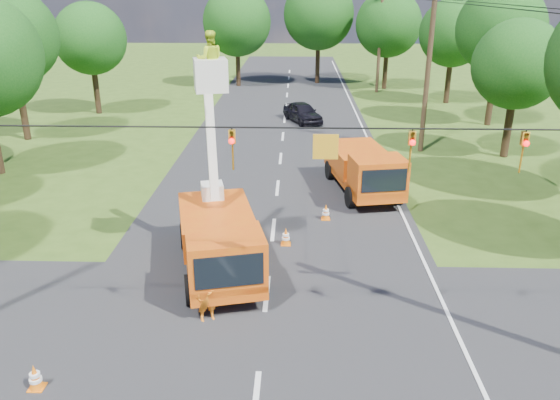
{
  "coord_description": "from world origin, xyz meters",
  "views": [
    {
      "loc": [
        0.91,
        -10.42,
        9.36
      ],
      "look_at": [
        0.38,
        6.83,
        2.6
      ],
      "focal_mm": 35.0,
      "sensor_mm": 36.0,
      "label": 1
    }
  ],
  "objects_px": {
    "tree_left_e": "(10,37)",
    "tree_far_a": "(237,22)",
    "traffic_cone_3": "(35,377)",
    "traffic_cone_2": "(326,212)",
    "tree_far_c": "(388,24)",
    "traffic_cone_1": "(286,237)",
    "tree_right_d": "(501,29)",
    "pole_right_mid": "(428,66)",
    "traffic_cone_6": "(372,171)",
    "ground_worker": "(207,294)",
    "bucket_truck": "(219,228)",
    "tree_right_e": "(453,33)",
    "distant_car": "(303,112)",
    "pole_right_far": "(380,36)",
    "tree_far_b": "(319,14)",
    "second_truck": "(364,169)",
    "tree_left_f": "(90,39)",
    "tree_right_c": "(518,65)"
  },
  "relations": [
    {
      "from": "tree_left_e",
      "to": "tree_far_a",
      "type": "bearing_deg",
      "value": 60.67
    },
    {
      "from": "traffic_cone_3",
      "to": "tree_left_e",
      "type": "relative_size",
      "value": 0.08
    },
    {
      "from": "traffic_cone_2",
      "to": "traffic_cone_3",
      "type": "height_order",
      "value": "same"
    },
    {
      "from": "tree_far_c",
      "to": "traffic_cone_2",
      "type": "bearing_deg",
      "value": -102.53
    },
    {
      "from": "traffic_cone_1",
      "to": "tree_right_d",
      "type": "relative_size",
      "value": 0.07
    },
    {
      "from": "pole_right_mid",
      "to": "tree_right_d",
      "type": "relative_size",
      "value": 1.03
    },
    {
      "from": "traffic_cone_2",
      "to": "traffic_cone_6",
      "type": "bearing_deg",
      "value": 64.63
    },
    {
      "from": "traffic_cone_2",
      "to": "ground_worker",
      "type": "bearing_deg",
      "value": -116.78
    },
    {
      "from": "bucket_truck",
      "to": "tree_far_c",
      "type": "distance_m",
      "value": 39.42
    },
    {
      "from": "bucket_truck",
      "to": "pole_right_mid",
      "type": "relative_size",
      "value": 0.81
    },
    {
      "from": "traffic_cone_1",
      "to": "tree_right_e",
      "type": "relative_size",
      "value": 0.08
    },
    {
      "from": "distant_car",
      "to": "traffic_cone_6",
      "type": "relative_size",
      "value": 6.03
    },
    {
      "from": "distant_car",
      "to": "bucket_truck",
      "type": "bearing_deg",
      "value": -121.18
    },
    {
      "from": "bucket_truck",
      "to": "tree_left_e",
      "type": "xyz_separation_m",
      "value": [
        -15.1,
        17.54,
        4.78
      ]
    },
    {
      "from": "pole_right_far",
      "to": "tree_far_b",
      "type": "bearing_deg",
      "value": 137.73
    },
    {
      "from": "traffic_cone_2",
      "to": "pole_right_far",
      "type": "bearing_deg",
      "value": 78.46
    },
    {
      "from": "second_truck",
      "to": "traffic_cone_1",
      "type": "distance_m",
      "value": 6.98
    },
    {
      "from": "distant_car",
      "to": "pole_right_mid",
      "type": "bearing_deg",
      "value": -69.5
    },
    {
      "from": "ground_worker",
      "to": "tree_right_d",
      "type": "distance_m",
      "value": 30.93
    },
    {
      "from": "tree_right_d",
      "to": "tree_far_c",
      "type": "distance_m",
      "value": 15.92
    },
    {
      "from": "distant_car",
      "to": "tree_far_b",
      "type": "bearing_deg",
      "value": 61.04
    },
    {
      "from": "second_truck",
      "to": "tree_far_a",
      "type": "bearing_deg",
      "value": 96.4
    },
    {
      "from": "pole_right_mid",
      "to": "tree_left_e",
      "type": "height_order",
      "value": "pole_right_mid"
    },
    {
      "from": "traffic_cone_2",
      "to": "tree_far_a",
      "type": "xyz_separation_m",
      "value": [
        -7.21,
        33.81,
        5.83
      ]
    },
    {
      "from": "traffic_cone_1",
      "to": "tree_right_d",
      "type": "xyz_separation_m",
      "value": [
        14.26,
        20.33,
        6.32
      ]
    },
    {
      "from": "tree_left_f",
      "to": "traffic_cone_6",
      "type": "bearing_deg",
      "value": -37.61
    },
    {
      "from": "second_truck",
      "to": "traffic_cone_1",
      "type": "xyz_separation_m",
      "value": [
        -3.63,
        -5.9,
        -0.87
      ]
    },
    {
      "from": "distant_car",
      "to": "traffic_cone_1",
      "type": "distance_m",
      "value": 20.73
    },
    {
      "from": "ground_worker",
      "to": "traffic_cone_6",
      "type": "relative_size",
      "value": 2.52
    },
    {
      "from": "bucket_truck",
      "to": "pole_right_far",
      "type": "bearing_deg",
      "value": 60.55
    },
    {
      "from": "traffic_cone_2",
      "to": "pole_right_mid",
      "type": "xyz_separation_m",
      "value": [
        6.29,
        10.81,
        4.75
      ]
    },
    {
      "from": "second_truck",
      "to": "tree_far_b",
      "type": "relative_size",
      "value": 0.64
    },
    {
      "from": "second_truck",
      "to": "tree_right_e",
      "type": "height_order",
      "value": "tree_right_e"
    },
    {
      "from": "pole_right_far",
      "to": "tree_right_e",
      "type": "bearing_deg",
      "value": -43.33
    },
    {
      "from": "bucket_truck",
      "to": "pole_right_mid",
      "type": "xyz_separation_m",
      "value": [
        10.2,
        15.54,
        3.4
      ]
    },
    {
      "from": "pole_right_mid",
      "to": "traffic_cone_6",
      "type": "bearing_deg",
      "value": -125.0
    },
    {
      "from": "tree_right_c",
      "to": "ground_worker",
      "type": "bearing_deg",
      "value": -130.35
    },
    {
      "from": "tree_left_e",
      "to": "tree_right_d",
      "type": "xyz_separation_m",
      "value": [
        31.6,
        5.0,
        0.19
      ]
    },
    {
      "from": "tree_left_f",
      "to": "tree_far_b",
      "type": "distance_m",
      "value": 23.3
    },
    {
      "from": "tree_right_d",
      "to": "tree_far_b",
      "type": "xyz_separation_m",
      "value": [
        -11.8,
        18.0,
        0.13
      ]
    },
    {
      "from": "bucket_truck",
      "to": "tree_left_f",
      "type": "bearing_deg",
      "value": 103.72
    },
    {
      "from": "traffic_cone_6",
      "to": "tree_right_e",
      "type": "distance_m",
      "value": 22.71
    },
    {
      "from": "pole_right_far",
      "to": "traffic_cone_6",
      "type": "bearing_deg",
      "value": -98.18
    },
    {
      "from": "traffic_cone_3",
      "to": "pole_right_mid",
      "type": "xyz_separation_m",
      "value": [
        13.98,
        21.67,
        4.75
      ]
    },
    {
      "from": "ground_worker",
      "to": "tree_far_c",
      "type": "bearing_deg",
      "value": 48.43
    },
    {
      "from": "tree_left_f",
      "to": "tree_right_e",
      "type": "distance_m",
      "value": 29.03
    },
    {
      "from": "traffic_cone_2",
      "to": "tree_right_e",
      "type": "xyz_separation_m",
      "value": [
        11.59,
        25.81,
        5.45
      ]
    },
    {
      "from": "traffic_cone_1",
      "to": "bucket_truck",
      "type": "bearing_deg",
      "value": -135.5
    },
    {
      "from": "ground_worker",
      "to": "bucket_truck",
      "type": "bearing_deg",
      "value": 64.21
    },
    {
      "from": "tree_far_b",
      "to": "bucket_truck",
      "type": "bearing_deg",
      "value": -96.62
    }
  ]
}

